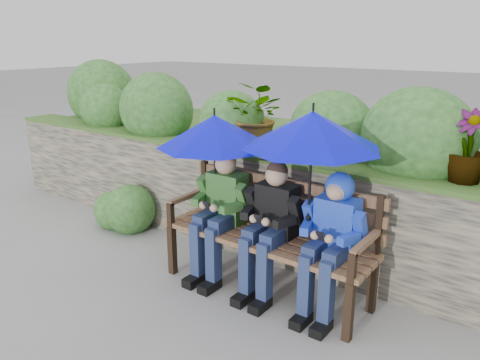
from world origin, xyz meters
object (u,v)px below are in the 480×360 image
Objects in this scene: boy_right at (332,232)px; umbrella_right at (312,130)px; park_bench at (271,228)px; boy_left at (220,208)px; boy_middle at (270,222)px; umbrella_left at (215,131)px.

umbrella_right is (-0.19, -0.01, 0.76)m from boy_right.
park_bench is 1.59× the size of boy_left.
boy_right is at bearing 1.46° from boy_middle.
boy_middle is at bearing -179.43° from umbrella_right.
park_bench is 1.61× the size of boy_middle.
boy_middle is 0.54m from boy_right.
umbrella_left is (-0.59, 0.03, 0.68)m from boy_middle.
umbrella_left reaches higher than boy_right.
boy_left is 1.16m from umbrella_right.
umbrella_right is at bearing -1.52° from umbrella_left.
park_bench is at bearing 6.05° from umbrella_left.
boy_left is 1.12× the size of umbrella_right.
park_bench is at bearing 118.62° from boy_middle.
park_bench is 0.95m from umbrella_left.
umbrella_left reaches higher than boy_middle.
park_bench is 0.14m from boy_middle.
boy_left is 1.05m from boy_right.
boy_left is at bearing -179.83° from boy_middle.
umbrella_right reaches higher than boy_right.
boy_right is 1.09× the size of umbrella_right.
park_bench is 1.62× the size of boy_right.
umbrella_left is at bearing 158.25° from boy_left.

